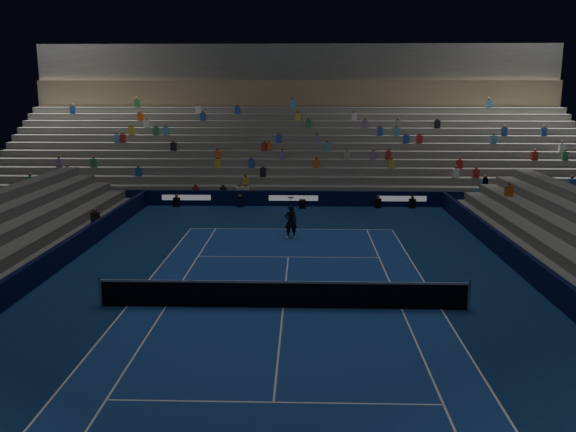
% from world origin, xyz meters
% --- Properties ---
extents(ground, '(90.00, 90.00, 0.00)m').
position_xyz_m(ground, '(0.00, 0.00, 0.00)').
color(ground, navy).
rests_on(ground, ground).
extents(court_surface, '(10.97, 23.77, 0.01)m').
position_xyz_m(court_surface, '(0.00, 0.00, 0.01)').
color(court_surface, navy).
rests_on(court_surface, ground).
extents(sponsor_barrier_far, '(44.00, 0.25, 1.00)m').
position_xyz_m(sponsor_barrier_far, '(0.00, 18.50, 0.50)').
color(sponsor_barrier_far, black).
rests_on(sponsor_barrier_far, ground).
extents(sponsor_barrier_east, '(0.25, 37.00, 1.00)m').
position_xyz_m(sponsor_barrier_east, '(9.70, 0.00, 0.50)').
color(sponsor_barrier_east, '#080D32').
rests_on(sponsor_barrier_east, ground).
extents(sponsor_barrier_west, '(0.25, 37.00, 1.00)m').
position_xyz_m(sponsor_barrier_west, '(-9.70, 0.00, 0.50)').
color(sponsor_barrier_west, black).
rests_on(sponsor_barrier_west, ground).
extents(grandstand_main, '(44.00, 15.20, 11.20)m').
position_xyz_m(grandstand_main, '(0.00, 27.90, 3.38)').
color(grandstand_main, slate).
rests_on(grandstand_main, ground).
extents(tennis_net, '(12.90, 0.10, 1.10)m').
position_xyz_m(tennis_net, '(0.00, 0.00, 0.50)').
color(tennis_net, '#B2B2B7').
rests_on(tennis_net, ground).
extents(tennis_player, '(0.71, 0.53, 1.75)m').
position_xyz_m(tennis_player, '(0.03, 9.88, 0.87)').
color(tennis_player, black).
rests_on(tennis_player, ground).
extents(broadcast_camera, '(0.42, 0.85, 0.54)m').
position_xyz_m(broadcast_camera, '(0.59, 17.81, 0.28)').
color(broadcast_camera, black).
rests_on(broadcast_camera, ground).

